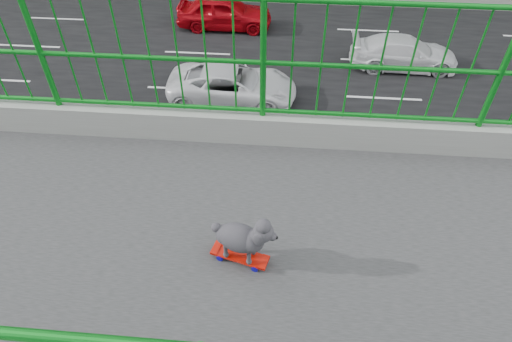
{
  "coord_description": "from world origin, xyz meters",
  "views": [
    {
      "loc": [
        2.01,
        4.23,
        9.76
      ],
      "look_at": [
        -0.78,
        3.99,
        7.14
      ],
      "focal_mm": 30.78,
      "sensor_mm": 36.0,
      "label": 1
    }
  ],
  "objects": [
    {
      "name": "car_3",
      "position": [
        -15.6,
        9.08,
        0.66
      ],
      "size": [
        1.85,
        4.54,
        1.32
      ],
      "primitive_type": "imported",
      "rotation": [
        0.0,
        0.0,
        3.14
      ],
      "color": "silver",
      "rests_on": "ground"
    },
    {
      "name": "skateboard",
      "position": [
        0.06,
        3.94,
        7.04
      ],
      "size": [
        0.24,
        0.46,
        0.06
      ],
      "rotation": [
        0.0,
        0.0,
        -0.26
      ],
      "color": "red",
      "rests_on": "footbridge"
    },
    {
      "name": "poodle",
      "position": [
        0.06,
        3.97,
        7.28
      ],
      "size": [
        0.28,
        0.49,
        0.42
      ],
      "rotation": [
        0.0,
        0.0,
        -0.26
      ],
      "color": "#2C2A2E",
      "rests_on": "skateboard"
    },
    {
      "name": "car_4",
      "position": [
        -18.8,
        0.89,
        0.78
      ],
      "size": [
        1.85,
        4.61,
        1.57
      ],
      "primitive_type": "imported",
      "rotation": [
        0.0,
        0.0,
        3.14
      ],
      "color": "#AF070F",
      "rests_on": "ground"
    },
    {
      "name": "car_2",
      "position": [
        -12.4,
        2.09,
        0.68
      ],
      "size": [
        2.26,
        4.91,
        1.36
      ],
      "primitive_type": "imported",
      "rotation": [
        0.0,
        0.0,
        3.14
      ],
      "color": "silver",
      "rests_on": "ground"
    },
    {
      "name": "road",
      "position": [
        -13.0,
        0.0,
        0.01
      ],
      "size": [
        18.0,
        90.0,
        0.02
      ],
      "primitive_type": "cube",
      "color": "black",
      "rests_on": "ground"
    }
  ]
}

